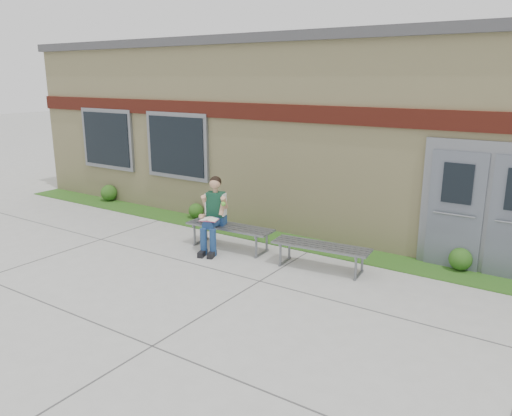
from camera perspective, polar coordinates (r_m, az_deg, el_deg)
The scene contains 9 objects.
ground at distance 8.64m, azimuth -7.04°, elevation -7.95°, with size 80.00×80.00×0.00m, color #9E9E99.
grass_strip at distance 10.61m, azimuth 2.12°, elevation -3.42°, with size 16.00×0.80×0.02m, color #134815.
school_building at distance 13.14m, azimuth 10.06°, elevation 9.24°, with size 16.20×6.22×4.20m.
bench_left at distance 9.89m, azimuth -3.01°, elevation -2.64°, with size 1.84×0.60×0.47m.
bench_right at distance 8.90m, azimuth 7.43°, elevation -4.84°, with size 1.78×0.65×0.45m.
girl at distance 9.76m, azimuth -4.88°, elevation -0.56°, with size 0.64×0.92×1.45m.
shrub_west at distance 14.25m, azimuth -16.46°, elevation 1.68°, with size 0.44×0.44×0.44m, color #134815.
shrub_mid at distance 12.09m, azimuth -6.89°, elevation -0.30°, with size 0.35×0.35×0.35m, color #134815.
shrub_east at distance 9.51m, azimuth 22.33°, elevation -5.42°, with size 0.40×0.40×0.40m, color #134815.
Camera 1 is at (5.25, -6.00, 3.32)m, focal length 35.00 mm.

